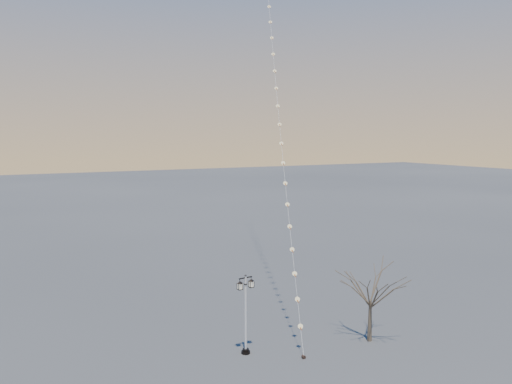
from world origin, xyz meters
TOP-DOWN VIEW (x-y plane):
  - ground at (0.00, 0.00)m, footprint 300.00×300.00m
  - street_lamp at (-1.73, 3.29)m, footprint 1.12×0.49m
  - bare_tree at (5.46, 1.49)m, footprint 2.67×2.67m
  - kite_train at (6.70, 14.90)m, footprint 12.53×27.89m

SIDE VIEW (x-z plane):
  - ground at x=0.00m, z-range 0.00..0.00m
  - street_lamp at x=-1.73m, z-range 0.24..4.68m
  - bare_tree at x=5.46m, z-range 0.86..5.29m
  - kite_train at x=6.70m, z-range -0.11..37.47m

